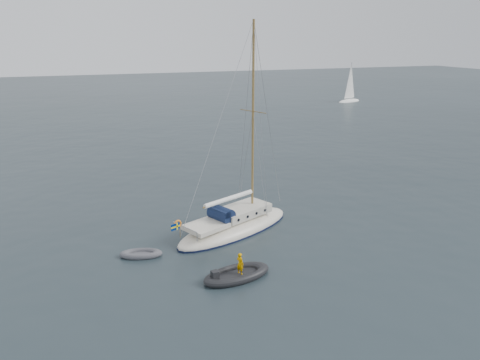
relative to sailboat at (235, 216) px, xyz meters
name	(u,v)px	position (x,y,z in m)	size (l,w,h in m)	color
ground	(260,243)	(0.92, -2.55, -1.15)	(300.00, 300.00, 0.00)	black
sailboat	(235,216)	(0.00, 0.00, 0.00)	(10.66, 3.19, 15.18)	white
dinghy	(141,254)	(-6.98, -1.82, -0.98)	(2.68, 1.21, 0.38)	#535358
rib	(237,274)	(-2.19, -6.51, -0.90)	(4.23, 1.92, 1.55)	black
distant_yacht_b	(350,84)	(45.28, 55.84, 2.52)	(6.47, 3.45, 8.57)	white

